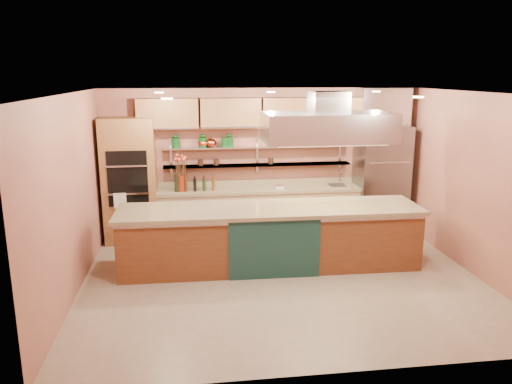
{
  "coord_description": "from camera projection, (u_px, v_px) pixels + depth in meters",
  "views": [
    {
      "loc": [
        -1.35,
        -7.0,
        3.07
      ],
      "look_at": [
        -0.27,
        1.0,
        1.14
      ],
      "focal_mm": 35.0,
      "sensor_mm": 36.0,
      "label": 1
    }
  ],
  "objects": [
    {
      "name": "wall_shelf_lower",
      "position": [
        258.0,
        165.0,
        9.6
      ],
      "size": [
        3.6,
        0.26,
        0.03
      ],
      "primitive_type": "cube",
      "color": "silver",
      "rests_on": "wall_back"
    },
    {
      "name": "flower_vase",
      "position": [
        181.0,
        183.0,
        9.26
      ],
      "size": [
        0.19,
        0.19,
        0.3
      ],
      "primitive_type": "cylinder",
      "rotation": [
        0.0,
        0.0,
        0.13
      ],
      "color": "maroon",
      "rests_on": "back_counter"
    },
    {
      "name": "range_hood",
      "position": [
        328.0,
        127.0,
        7.76
      ],
      "size": [
        2.0,
        1.0,
        0.45
      ],
      "primitive_type": "cube",
      "color": "silver",
      "rests_on": "ceiling"
    },
    {
      "name": "floor",
      "position": [
        282.0,
        280.0,
        7.64
      ],
      "size": [
        6.0,
        5.0,
        0.02
      ],
      "primitive_type": "cube",
      "color": "gray",
      "rests_on": "ground"
    },
    {
      "name": "wall_back",
      "position": [
        260.0,
        161.0,
        9.72
      ],
      "size": [
        6.0,
        0.04,
        2.8
      ],
      "primitive_type": "cube",
      "color": "#A5614E",
      "rests_on": "floor"
    },
    {
      "name": "refrigerator",
      "position": [
        381.0,
        179.0,
        9.76
      ],
      "size": [
        0.95,
        0.72,
        2.1
      ],
      "primitive_type": "cube",
      "color": "slate",
      "rests_on": "floor"
    },
    {
      "name": "island",
      "position": [
        270.0,
        237.0,
        8.05
      ],
      "size": [
        4.75,
        1.12,
        0.99
      ],
      "primitive_type": "cube",
      "rotation": [
        0.0,
        0.0,
        -0.02
      ],
      "color": "brown",
      "rests_on": "floor"
    },
    {
      "name": "wall_front",
      "position": [
        331.0,
        248.0,
        4.9
      ],
      "size": [
        6.0,
        0.04,
        2.8
      ],
      "primitive_type": "cube",
      "color": "#A5614E",
      "rests_on": "floor"
    },
    {
      "name": "upper_cabinets",
      "position": [
        261.0,
        113.0,
        9.32
      ],
      "size": [
        4.6,
        0.36,
        0.55
      ],
      "primitive_type": "cube",
      "color": "#946035",
      "rests_on": "wall_back"
    },
    {
      "name": "back_counter",
      "position": [
        259.0,
        211.0,
        9.64
      ],
      "size": [
        3.84,
        0.64,
        0.93
      ],
      "primitive_type": "cube",
      "color": "tan",
      "rests_on": "floor"
    },
    {
      "name": "ceiling_downlights",
      "position": [
        282.0,
        95.0,
        7.18
      ],
      "size": [
        4.0,
        2.8,
        0.02
      ],
      "primitive_type": "cube",
      "color": "#FFE5A5",
      "rests_on": "ceiling"
    },
    {
      "name": "oven_stack",
      "position": [
        130.0,
        181.0,
        9.15
      ],
      "size": [
        0.95,
        0.64,
        2.3
      ],
      "primitive_type": "cube",
      "color": "#946035",
      "rests_on": "floor"
    },
    {
      "name": "wall_left",
      "position": [
        71.0,
        197.0,
        6.92
      ],
      "size": [
        0.04,
        5.0,
        2.8
      ],
      "primitive_type": "cube",
      "color": "#A5614E",
      "rests_on": "floor"
    },
    {
      "name": "wall_shelf_upper",
      "position": [
        258.0,
        147.0,
        9.52
      ],
      "size": [
        3.6,
        0.26,
        0.03
      ],
      "primitive_type": "cube",
      "color": "silver",
      "rests_on": "wall_back"
    },
    {
      "name": "bar_faucet",
      "position": [
        340.0,
        179.0,
        9.76
      ],
      "size": [
        0.04,
        0.04,
        0.24
      ],
      "primitive_type": "cylinder",
      "rotation": [
        0.0,
        0.0,
        0.3
      ],
      "color": "silver",
      "rests_on": "back_counter"
    },
    {
      "name": "oil_bottle_cluster",
      "position": [
        195.0,
        184.0,
        9.29
      ],
      "size": [
        0.83,
        0.33,
        0.26
      ],
      "primitive_type": "cube",
      "rotation": [
        0.0,
        0.0,
        -0.13
      ],
      "color": "black",
      "rests_on": "back_counter"
    },
    {
      "name": "wall_right",
      "position": [
        474.0,
        184.0,
        7.7
      ],
      "size": [
        0.04,
        5.0,
        2.8
      ],
      "primitive_type": "cube",
      "color": "#A5614E",
      "rests_on": "floor"
    },
    {
      "name": "kitchen_scale",
      "position": [
        279.0,
        186.0,
        9.52
      ],
      "size": [
        0.16,
        0.13,
        0.08
      ],
      "primitive_type": "cube",
      "rotation": [
        0.0,
        0.0,
        0.13
      ],
      "color": "silver",
      "rests_on": "back_counter"
    },
    {
      "name": "ceiling",
      "position": [
        285.0,
        93.0,
        6.98
      ],
      "size": [
        6.0,
        5.0,
        0.02
      ],
      "primitive_type": "cube",
      "color": "black",
      "rests_on": "wall_back"
    },
    {
      "name": "copper_kettle",
      "position": [
        211.0,
        143.0,
        9.38
      ],
      "size": [
        0.21,
        0.21,
        0.16
      ],
      "primitive_type": "ellipsoid",
      "rotation": [
        0.0,
        0.0,
        -0.03
      ],
      "color": "#D95232",
      "rests_on": "wall_shelf_upper"
    },
    {
      "name": "green_canister",
      "position": [
        225.0,
        142.0,
        9.41
      ],
      "size": [
        0.18,
        0.18,
        0.17
      ],
      "primitive_type": "cylinder",
      "rotation": [
        0.0,
        0.0,
        0.33
      ],
      "color": "#0D4015",
      "rests_on": "wall_shelf_upper"
    }
  ]
}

